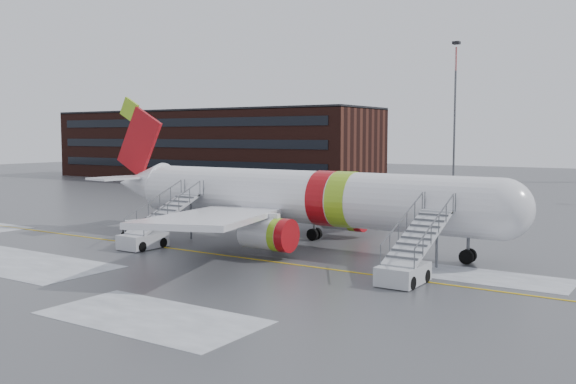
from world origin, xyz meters
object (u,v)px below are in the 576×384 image
Objects in this scene: airstair_aft at (151,232)px; pushback_tug at (138,231)px; airstair_fwd at (409,262)px; airliner at (292,197)px.

airstair_aft is 3.52m from pushback_tug.
airstair_fwd is 2.79× the size of pushback_tug.
airstair_fwd is (11.78, -6.54, -2.35)m from airliner.
airstair_fwd reaches higher than pushback_tug.
airliner reaches higher than pushback_tug.
pushback_tug is at bearing -155.76° from airliner.
airstair_fwd is 22.65m from pushback_tug.
airliner is 4.55× the size of airstair_aft.
airstair_aft is at bearing -28.55° from pushback_tug.
airliner reaches higher than airstair_fwd.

